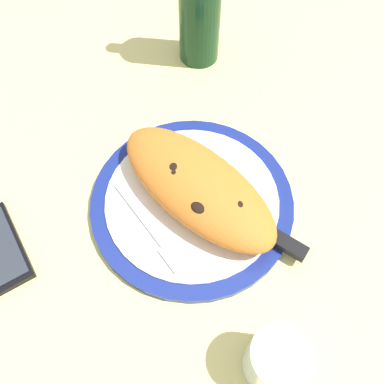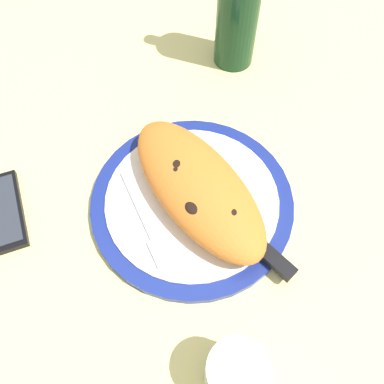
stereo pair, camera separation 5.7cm
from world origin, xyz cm
name	(u,v)px [view 1 (the left image)]	position (x,y,z in cm)	size (l,w,h in cm)	color
ground_plane	(192,209)	(0.00, 0.00, -1.50)	(150.00, 150.00, 3.00)	#E5D684
plate	(192,202)	(0.00, 0.00, 0.76)	(29.32, 29.32, 1.58)	navy
calzone	(197,185)	(-0.14, 0.89, 4.48)	(28.32, 17.26, 5.76)	orange
fork	(154,233)	(1.80, -7.26, 1.78)	(16.05, 2.79, 0.40)	silver
knife	(256,227)	(8.62, 5.00, 2.07)	(20.72, 10.33, 1.20)	silver
water_glass	(275,361)	(23.55, -3.82, 3.59)	(6.75, 6.75, 8.34)	silver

